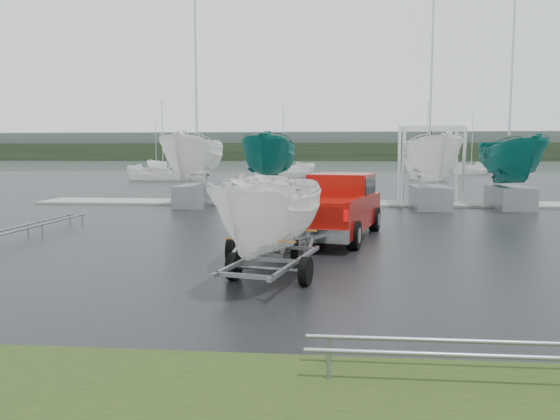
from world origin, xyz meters
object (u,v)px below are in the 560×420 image
Objects in this scene: pickup_truck at (337,204)px; trailer_hitched at (272,151)px; trailer_parked at (263,151)px; boat_hoist at (431,154)px.

trailer_hitched is at bearing -90.00° from pickup_truck.
trailer_parked is at bearing 115.28° from trailer_hitched.
trailer_hitched is 1.00× the size of trailer_parked.
pickup_truck is 5.09m from trailer_parked.
trailer_hitched is at bearing -109.86° from boat_hoist.
trailer_parked is (-1.90, -4.40, 1.70)m from pickup_truck.
boat_hoist is at bearing 82.95° from trailer_hitched.
trailer_hitched reaches higher than boat_hoist.
trailer_hitched is 18.86m from boat_hoist.
trailer_parked reaches higher than pickup_truck.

